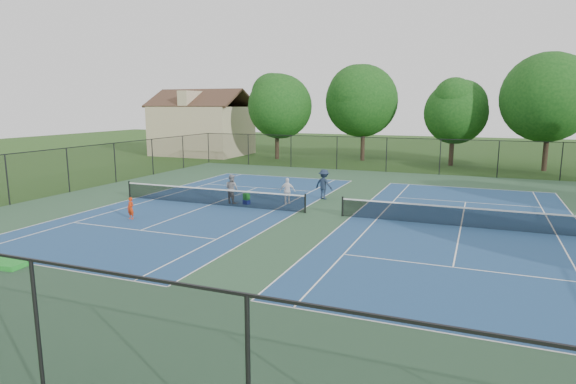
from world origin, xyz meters
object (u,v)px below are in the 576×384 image
at_px(bystander_a, 288,191).
at_px(ball_hopper, 246,197).
at_px(tree_back_a, 277,103).
at_px(ball_crate, 247,202).
at_px(tree_back_d, 551,93).
at_px(tree_back_b, 364,97).
at_px(clapboard_house, 202,128).
at_px(instructor, 232,189).
at_px(child_player, 131,208).
at_px(tree_back_c, 454,108).
at_px(bystander_b, 324,184).

bearing_deg(bystander_a, ball_hopper, 11.14).
bearing_deg(tree_back_a, ball_crate, -71.10).
bearing_deg(tree_back_d, ball_crate, -128.07).
height_order(ball_crate, ball_hopper, ball_hopper).
relative_size(tree_back_b, tree_back_d, 0.97).
bearing_deg(bystander_a, clapboard_house, -62.79).
bearing_deg(bystander_a, ball_crate, 11.14).
bearing_deg(instructor, child_player, 80.52).
height_order(tree_back_c, bystander_a, tree_back_c).
bearing_deg(child_player, tree_back_d, 60.60).
height_order(tree_back_a, tree_back_d, tree_back_d).
relative_size(tree_back_c, child_player, 7.32).
bearing_deg(ball_crate, tree_back_c, 67.28).
xyz_separation_m(tree_back_b, child_player, (-4.93, -30.71, -6.02)).
bearing_deg(instructor, clapboard_house, -37.21).
distance_m(clapboard_house, bystander_b, 30.14).
relative_size(tree_back_d, child_player, 9.04).
xyz_separation_m(clapboard_house, child_player, (14.07, -29.71, -2.52)).
distance_m(tree_back_a, bystander_a, 24.83).
distance_m(tree_back_d, bystander_a, 27.84).
bearing_deg(ball_hopper, tree_back_c, 67.28).
distance_m(tree_back_a, tree_back_c, 18.04).
distance_m(child_player, instructor, 6.30).
distance_m(bystander_b, ball_hopper, 5.01).
height_order(clapboard_house, bystander_a, clapboard_house).
bearing_deg(bystander_b, child_player, 66.19).
distance_m(bystander_a, ball_crate, 2.53).
bearing_deg(bystander_b, bystander_a, 71.90).
relative_size(tree_back_c, bystander_b, 4.47).
relative_size(bystander_a, ball_hopper, 4.09).
relative_size(tree_back_a, bystander_a, 5.84).
distance_m(tree_back_b, instructor, 25.84).
bearing_deg(tree_back_b, bystander_b, -83.00).
bearing_deg(child_player, tree_back_b, 88.86).
relative_size(child_player, ball_crate, 2.98).
xyz_separation_m(tree_back_d, ball_crate, (-18.09, -23.09, -6.69)).
xyz_separation_m(instructor, bystander_a, (3.18, 1.06, -0.10)).
distance_m(tree_back_c, bystander_a, 24.81).
distance_m(instructor, ball_crate, 1.22).
xyz_separation_m(tree_back_d, bystander_a, (-15.87, -22.06, -6.04)).
xyz_separation_m(tree_back_a, tree_back_c, (18.00, 1.00, -0.56)).
bearing_deg(instructor, bystander_a, -143.94).
xyz_separation_m(tree_back_d, ball_hopper, (-18.09, -23.09, -6.36)).
bearing_deg(child_player, ball_hopper, 63.63).
bearing_deg(bystander_a, tree_back_a, -79.25).
distance_m(tree_back_a, bystander_b, 23.57).
distance_m(ball_crate, ball_hopper, 0.33).
bearing_deg(tree_back_d, ball_hopper, -128.07).
distance_m(tree_back_c, clapboard_house, 28.10).
bearing_deg(ball_hopper, tree_back_a, 108.90).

